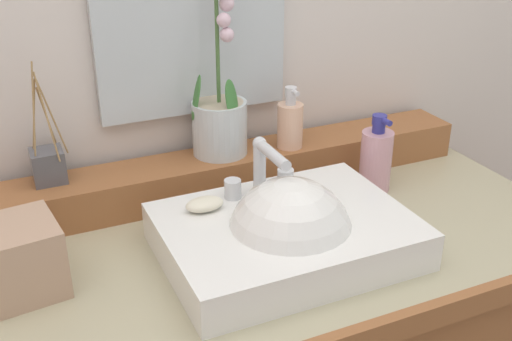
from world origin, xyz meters
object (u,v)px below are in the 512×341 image
object	(u,v)px
potted_plant	(220,117)
lotion_bottle	(376,159)
sink_basin	(288,237)
soap_dispenser	(290,123)
tissue_box	(18,259)
soap_bar	(205,204)
reed_diffuser	(48,164)

from	to	relation	value
potted_plant	lotion_bottle	distance (m)	0.34
sink_basin	soap_dispenser	bearing A→B (deg)	62.43
potted_plant	sink_basin	bearing A→B (deg)	-88.34
lotion_bottle	tissue_box	bearing A→B (deg)	-174.61
soap_bar	lotion_bottle	bearing A→B (deg)	8.30
tissue_box	soap_dispenser	bearing A→B (deg)	17.42
soap_dispenser	reed_diffuser	distance (m)	0.50
potted_plant	reed_diffuser	distance (m)	0.35
soap_bar	lotion_bottle	xyz separation A→B (m)	(0.41, 0.06, -0.01)
sink_basin	reed_diffuser	size ratio (longest dim) A/B	1.83
sink_basin	potted_plant	bearing A→B (deg)	91.66
soap_bar	tissue_box	distance (m)	0.32
reed_diffuser	tissue_box	size ratio (longest dim) A/B	1.83
potted_plant	lotion_bottle	xyz separation A→B (m)	(0.30, -0.14, -0.09)
lotion_bottle	tissue_box	size ratio (longest dim) A/B	1.31
soap_dispenser	sink_basin	bearing A→B (deg)	-117.57
tissue_box	soap_bar	bearing A→B (deg)	1.67
potted_plant	soap_dispenser	world-z (taller)	potted_plant
soap_bar	potted_plant	size ratio (longest dim) A/B	0.18
reed_diffuser	tissue_box	world-z (taller)	reed_diffuser
lotion_bottle	soap_dispenser	bearing A→B (deg)	142.45
sink_basin	potted_plant	world-z (taller)	potted_plant
soap_bar	lotion_bottle	world-z (taller)	lotion_bottle
soap_dispenser	lotion_bottle	world-z (taller)	soap_dispenser
potted_plant	lotion_bottle	bearing A→B (deg)	-25.77
soap_bar	soap_dispenser	xyz separation A→B (m)	(0.26, 0.17, 0.05)
reed_diffuser	soap_dispenser	bearing A→B (deg)	-4.60
sink_basin	lotion_bottle	size ratio (longest dim) A/B	2.56
sink_basin	lotion_bottle	bearing A→B (deg)	28.29
lotion_bottle	tissue_box	xyz separation A→B (m)	(-0.73, -0.07, -0.01)
potted_plant	lotion_bottle	size ratio (longest dim) A/B	2.26
soap_dispenser	lotion_bottle	distance (m)	0.20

